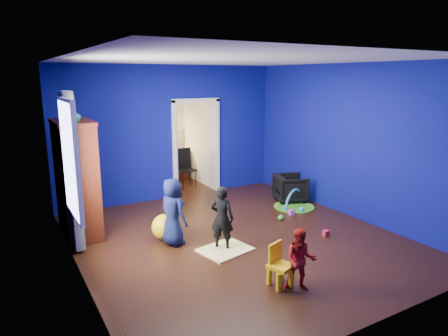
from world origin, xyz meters
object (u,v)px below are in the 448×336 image
study_desk (171,165)px  child_black (222,218)px  crt_tv (79,176)px  kid_chair (281,268)px  toddler_red (300,260)px  child_navy (173,212)px  hopper_ball (165,227)px  folding_chair (186,169)px  armchair (290,188)px  tv_armoire (77,179)px  vase (74,116)px  play_mat (294,207)px

study_desk → child_black: bearing=-102.7°
crt_tv → kid_chair: 3.69m
toddler_red → child_navy: bearing=148.7°
hopper_ball → kid_chair: (0.73, -2.17, 0.03)m
toddler_red → child_black: bearing=135.8°
folding_chair → child_black: bearing=-106.0°
armchair → crt_tv: 4.35m
tv_armoire → vase: bearing=-90.0°
crt_tv → folding_chair: size_ratio=0.76×
armchair → study_desk: 3.42m
toddler_red → kid_chair: toddler_red is taller
study_desk → toddler_red: bearing=-97.3°
kid_chair → hopper_ball: bearing=89.3°
vase → hopper_ball: bearing=-28.4°
child_navy → play_mat: child_navy is taller
tv_armoire → kid_chair: size_ratio=3.92×
kid_chair → study_desk: study_desk is taller
armchair → child_navy: (-3.09, -0.84, 0.26)m
child_navy → play_mat: bearing=-96.3°
play_mat → folding_chair: bearing=117.6°
toddler_red → folding_chair: bearing=118.7°
kid_chair → folding_chair: folding_chair is taller
play_mat → hopper_ball: bearing=-175.6°
vase → kid_chair: vase is taller
vase → crt_tv: (0.04, 0.30, -1.04)m
vase → kid_chair: size_ratio=0.40×
toddler_red → folding_chair: size_ratio=0.88×
child_black → play_mat: size_ratio=1.22×
toddler_red → kid_chair: 0.29m
armchair → hopper_ball: size_ratio=1.50×
crt_tv → study_desk: 3.96m
child_black → hopper_ball: size_ratio=2.36×
kid_chair → folding_chair: 4.97m
child_black → study_desk: (1.01, 4.47, -0.13)m
armchair → child_navy: 3.22m
toddler_red → crt_tv: size_ratio=1.16×
armchair → toddler_red: size_ratio=0.80×
toddler_red → vase: size_ratio=4.08×
hopper_ball → kid_chair: 2.29m
tv_armoire → crt_tv: 0.06m
kid_chair → play_mat: kid_chair is taller
armchair → tv_armoire: tv_armoire is taller
vase → tv_armoire: vase is taller
child_navy → hopper_ball: bearing=-4.3°
armchair → toddler_red: (-2.26, -2.96, 0.11)m
child_black → play_mat: child_black is taller
crt_tv → play_mat: size_ratio=0.84×
vase → kid_chair: bearing=-55.8°
child_black → hopper_ball: child_black is taller
play_mat → study_desk: (-1.30, 3.45, 0.36)m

